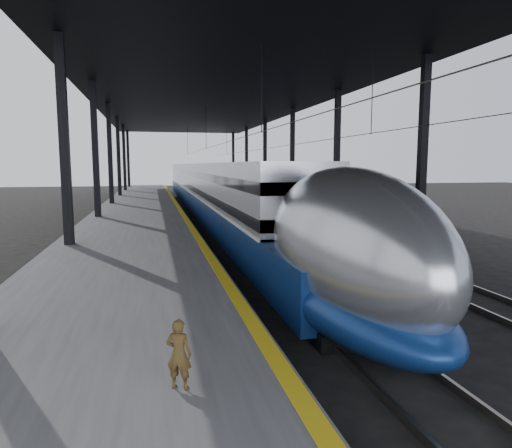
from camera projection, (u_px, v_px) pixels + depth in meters
name	position (u px, v px, depth m)	size (l,w,h in m)	color
ground	(237.00, 294.00, 14.56)	(160.00, 160.00, 0.00)	black
platform	(140.00, 215.00, 33.07)	(6.00, 80.00, 1.00)	#4C4C4F
yellow_strip	(178.00, 207.00, 33.62)	(0.30, 80.00, 0.01)	gold
rails	(247.00, 218.00, 34.88)	(6.52, 80.00, 0.16)	slate
canopy	(212.00, 96.00, 33.15)	(18.00, 75.00, 9.47)	black
tgv_train	(209.00, 191.00, 37.70)	(2.94, 65.20, 4.21)	#B5B7BC
second_train	(237.00, 183.00, 52.49)	(2.97, 56.05, 4.09)	navy
child	(179.00, 354.00, 6.31)	(0.37, 0.24, 1.00)	#4B3719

